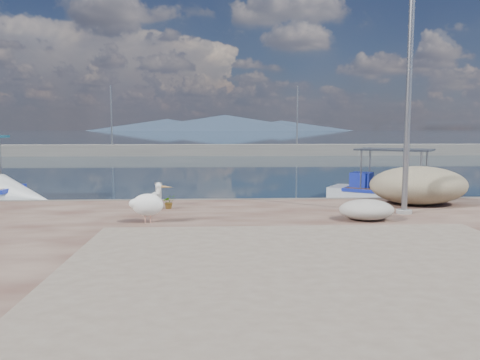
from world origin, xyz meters
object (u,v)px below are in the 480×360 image
at_px(lamp_post, 408,97).
at_px(pelican, 148,204).
at_px(bollard_near, 159,193).
at_px(boat_right, 391,196).

bearing_deg(lamp_post, pelican, -171.54).
bearing_deg(bollard_near, pelican, -88.52).
distance_m(boat_right, lamp_post, 6.64).
relative_size(pelican, lamp_post, 0.15).
xyz_separation_m(pelican, lamp_post, (7.14, 1.06, 2.80)).
relative_size(boat_right, bollard_near, 7.07).
height_order(boat_right, bollard_near, boat_right).
distance_m(boat_right, bollard_near, 9.64).
bearing_deg(bollard_near, lamp_post, -12.51).
distance_m(pelican, bollard_near, 2.66).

